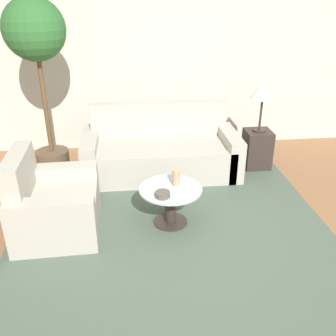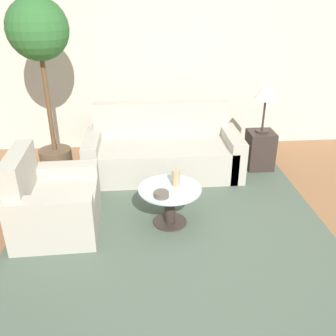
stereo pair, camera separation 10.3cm
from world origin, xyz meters
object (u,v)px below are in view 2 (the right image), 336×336
(table_lamp, at_px, (266,92))
(potted_plant, at_px, (41,51))
(armchair, at_px, (51,205))
(vase, at_px, (176,178))
(bowl, at_px, (161,194))
(sofa_main, at_px, (163,152))
(coffee_table, at_px, (170,201))

(table_lamp, distance_m, potted_plant, 2.91)
(armchair, distance_m, potted_plant, 1.94)
(vase, xyz_separation_m, bowl, (-0.17, -0.24, -0.06))
(sofa_main, height_order, table_lamp, table_lamp)
(armchair, bearing_deg, table_lamp, -65.50)
(potted_plant, distance_m, bowl, 2.38)
(sofa_main, relative_size, armchair, 2.10)
(bowl, bearing_deg, sofa_main, 85.59)
(potted_plant, bearing_deg, bowl, -48.37)
(armchair, relative_size, table_lamp, 1.41)
(coffee_table, height_order, vase, vase)
(armchair, relative_size, coffee_table, 1.48)
(sofa_main, bearing_deg, table_lamp, 0.16)
(potted_plant, xyz_separation_m, bowl, (1.36, -1.53, -1.20))
(coffee_table, relative_size, bowl, 4.38)
(coffee_table, xyz_separation_m, vase, (0.07, 0.07, 0.24))
(sofa_main, bearing_deg, potted_plant, 178.07)
(table_lamp, distance_m, vase, 1.91)
(table_lamp, xyz_separation_m, potted_plant, (-2.86, 0.05, 0.55))
(vase, bearing_deg, coffee_table, -135.34)
(armchair, bearing_deg, coffee_table, -92.12)
(sofa_main, xyz_separation_m, bowl, (-0.11, -1.48, 0.17))
(armchair, bearing_deg, vase, -89.19)
(sofa_main, distance_m, armchair, 1.82)
(armchair, xyz_separation_m, bowl, (1.16, -0.18, 0.17))
(coffee_table, xyz_separation_m, potted_plant, (-1.47, 1.36, 1.38))
(sofa_main, bearing_deg, bowl, -94.41)
(armchair, height_order, table_lamp, table_lamp)
(table_lamp, height_order, potted_plant, potted_plant)
(armchair, xyz_separation_m, vase, (1.33, 0.06, 0.23))
(bowl, bearing_deg, vase, 54.55)
(table_lamp, bearing_deg, potted_plant, 179.08)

